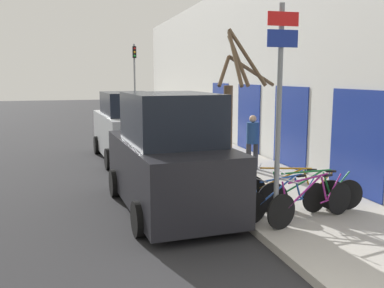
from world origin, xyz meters
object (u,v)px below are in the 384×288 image
bicycle_2 (311,193)px  traffic_light (135,73)px  bicycle_3 (291,189)px  parked_car_0 (169,158)px  parked_car_1 (128,129)px  street_tree (232,116)px  bicycle_0 (312,202)px  signpost (279,107)px  bicycle_1 (285,200)px  pedestrian_far (178,116)px  pedestrian_near (252,138)px

bicycle_2 → traffic_light: traffic_light is taller
bicycle_3 → parked_car_0: size_ratio=0.43×
parked_car_1 → street_tree: bearing=-74.2°
bicycle_2 → traffic_light: (-1.07, 16.81, 2.51)m
bicycle_0 → traffic_light: bearing=-13.6°
signpost → bicycle_2: size_ratio=1.77×
bicycle_1 → parked_car_0: size_ratio=0.46×
pedestrian_far → traffic_light: 6.97m
parked_car_0 → street_tree: (1.71, 0.75, 0.81)m
pedestrian_far → bicycle_3: bearing=106.9°
bicycle_3 → parked_car_0: parked_car_0 is taller
parked_car_1 → traffic_light: bearing=76.6°
pedestrian_near → street_tree: bearing=-144.3°
bicycle_3 → parked_car_1: parked_car_1 is taller
bicycle_2 → pedestrian_near: 4.05m
bicycle_0 → bicycle_1: bearing=32.9°
bicycle_1 → pedestrian_far: size_ratio=1.15×
bicycle_0 → pedestrian_far: (0.08, 10.70, 0.67)m
signpost → bicycle_3: size_ratio=2.00×
bicycle_1 → pedestrian_near: (1.16, 4.21, 0.57)m
bicycle_1 → pedestrian_near: pedestrian_near is taller
bicycle_0 → parked_car_0: size_ratio=0.47×
pedestrian_far → parked_car_1: bearing=65.5°
bicycle_1 → bicycle_2: bearing=-83.1°
bicycle_0 → bicycle_1: size_ratio=1.02×
parked_car_1 → pedestrian_near: bearing=-49.4°
pedestrian_near → pedestrian_far: size_ratio=0.89×
bicycle_0 → signpost: bearing=84.8°
street_tree → signpost: bearing=-94.5°
bicycle_1 → parked_car_1: parked_car_1 is taller
pedestrian_near → traffic_light: bearing=79.0°
signpost → parked_car_1: signpost is taller
parked_car_0 → pedestrian_far: 9.11m
bicycle_0 → parked_car_0: parked_car_0 is taller
pedestrian_near → street_tree: (-1.39, -1.88, 0.87)m
bicycle_3 → pedestrian_far: size_ratio=1.08×
bicycle_3 → street_tree: bearing=53.1°
bicycle_0 → pedestrian_near: size_ratio=1.33×
pedestrian_near → pedestrian_far: 6.20m
pedestrian_far → traffic_light: size_ratio=0.40×
signpost → bicycle_3: signpost is taller
parked_car_0 → bicycle_3: bearing=-24.5°
street_tree → bicycle_0: bearing=-77.0°
parked_car_0 → parked_car_1: parked_car_0 is taller
parked_car_1 → traffic_light: size_ratio=1.07×
bicycle_1 → bicycle_3: (0.47, 0.64, 0.01)m
bicycle_0 → traffic_light: (-0.75, 17.37, 2.50)m
bicycle_1 → pedestrian_near: size_ratio=1.30×
bicycle_1 → parked_car_0: (-1.94, 1.58, 0.62)m
bicycle_0 → street_tree: 3.07m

